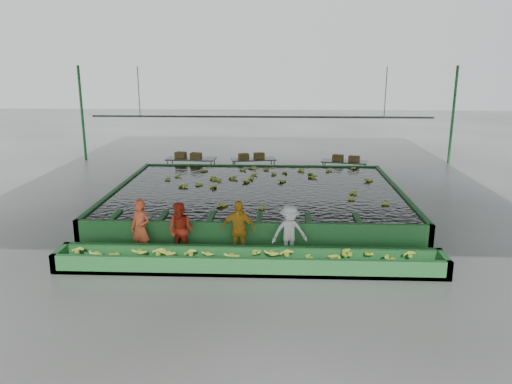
{
  "coord_description": "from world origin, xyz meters",
  "views": [
    {
      "loc": [
        0.7,
        -15.51,
        5.23
      ],
      "look_at": [
        0.0,
        0.5,
        1.0
      ],
      "focal_mm": 35.0,
      "sensor_mm": 36.0,
      "label": 1
    }
  ],
  "objects_px": {
    "worker_d": "(290,232)",
    "box_stack_right": "(346,161)",
    "worker_c": "(238,230)",
    "box_stack_left": "(188,158)",
    "packing_table_mid": "(253,168)",
    "sorting_trough": "(249,261)",
    "worker_b": "(181,230)",
    "packing_table_right": "(344,171)",
    "box_stack_mid": "(251,159)",
    "worker_a": "(141,229)",
    "packing_table_left": "(191,169)",
    "flotation_tank": "(257,200)"
  },
  "relations": [
    {
      "from": "flotation_tank",
      "to": "box_stack_right",
      "type": "relative_size",
      "value": 8.41
    },
    {
      "from": "worker_c",
      "to": "box_stack_right",
      "type": "relative_size",
      "value": 1.37
    },
    {
      "from": "sorting_trough",
      "to": "box_stack_mid",
      "type": "distance_m",
      "value": 10.4
    },
    {
      "from": "worker_b",
      "to": "worker_c",
      "type": "relative_size",
      "value": 0.95
    },
    {
      "from": "box_stack_left",
      "to": "box_stack_mid",
      "type": "bearing_deg",
      "value": 8.95
    },
    {
      "from": "box_stack_left",
      "to": "worker_b",
      "type": "bearing_deg",
      "value": -81.33
    },
    {
      "from": "packing_table_left",
      "to": "worker_a",
      "type": "bearing_deg",
      "value": -88.89
    },
    {
      "from": "worker_c",
      "to": "packing_table_mid",
      "type": "bearing_deg",
      "value": 96.85
    },
    {
      "from": "sorting_trough",
      "to": "packing_table_left",
      "type": "distance_m",
      "value": 10.47
    },
    {
      "from": "sorting_trough",
      "to": "box_stack_mid",
      "type": "height_order",
      "value": "box_stack_mid"
    },
    {
      "from": "packing_table_mid",
      "to": "box_stack_left",
      "type": "xyz_separation_m",
      "value": [
        -2.9,
        -0.48,
        0.54
      ]
    },
    {
      "from": "packing_table_right",
      "to": "worker_a",
      "type": "bearing_deg",
      "value": -125.84
    },
    {
      "from": "worker_b",
      "to": "packing_table_right",
      "type": "height_order",
      "value": "worker_b"
    },
    {
      "from": "worker_a",
      "to": "worker_b",
      "type": "distance_m",
      "value": 1.1
    },
    {
      "from": "worker_a",
      "to": "worker_b",
      "type": "relative_size",
      "value": 1.05
    },
    {
      "from": "worker_c",
      "to": "packing_table_left",
      "type": "height_order",
      "value": "worker_c"
    },
    {
      "from": "worker_c",
      "to": "packing_table_left",
      "type": "distance_m",
      "value": 9.61
    },
    {
      "from": "worker_c",
      "to": "sorting_trough",
      "type": "bearing_deg",
      "value": -60.89
    },
    {
      "from": "flotation_tank",
      "to": "packing_table_right",
      "type": "relative_size",
      "value": 5.01
    },
    {
      "from": "worker_a",
      "to": "sorting_trough",
      "type": "bearing_deg",
      "value": 6.77
    },
    {
      "from": "packing_table_mid",
      "to": "packing_table_left",
      "type": "bearing_deg",
      "value": -171.0
    },
    {
      "from": "box_stack_mid",
      "to": "worker_d",
      "type": "bearing_deg",
      "value": -80.88
    },
    {
      "from": "worker_a",
      "to": "box_stack_left",
      "type": "xyz_separation_m",
      "value": [
        -0.29,
        9.13,
        0.19
      ]
    },
    {
      "from": "flotation_tank",
      "to": "worker_c",
      "type": "relative_size",
      "value": 6.16
    },
    {
      "from": "worker_b",
      "to": "packing_table_right",
      "type": "bearing_deg",
      "value": 75.0
    },
    {
      "from": "worker_a",
      "to": "box_stack_mid",
      "type": "relative_size",
      "value": 1.37
    },
    {
      "from": "worker_d",
      "to": "box_stack_right",
      "type": "distance_m",
      "value": 9.6
    },
    {
      "from": "box_stack_left",
      "to": "box_stack_right",
      "type": "relative_size",
      "value": 1.02
    },
    {
      "from": "sorting_trough",
      "to": "worker_c",
      "type": "xyz_separation_m",
      "value": [
        -0.33,
        0.8,
        0.56
      ]
    },
    {
      "from": "worker_a",
      "to": "packing_table_left",
      "type": "relative_size",
      "value": 0.74
    },
    {
      "from": "flotation_tank",
      "to": "sorting_trough",
      "type": "xyz_separation_m",
      "value": [
        0.0,
        -5.1,
        -0.2
      ]
    },
    {
      "from": "sorting_trough",
      "to": "box_stack_right",
      "type": "xyz_separation_m",
      "value": [
        3.74,
        10.01,
        0.66
      ]
    },
    {
      "from": "worker_a",
      "to": "packing_table_mid",
      "type": "bearing_deg",
      "value": 96.52
    },
    {
      "from": "packing_table_left",
      "to": "box_stack_mid",
      "type": "distance_m",
      "value": 2.75
    },
    {
      "from": "packing_table_mid",
      "to": "worker_a",
      "type": "bearing_deg",
      "value": -105.18
    },
    {
      "from": "packing_table_right",
      "to": "box_stack_mid",
      "type": "relative_size",
      "value": 1.7
    },
    {
      "from": "worker_c",
      "to": "box_stack_left",
      "type": "height_order",
      "value": "worker_c"
    },
    {
      "from": "worker_b",
      "to": "box_stack_mid",
      "type": "bearing_deg",
      "value": 97.7
    },
    {
      "from": "worker_b",
      "to": "box_stack_right",
      "type": "height_order",
      "value": "worker_b"
    },
    {
      "from": "packing_table_mid",
      "to": "worker_b",
      "type": "bearing_deg",
      "value": -98.91
    },
    {
      "from": "worker_b",
      "to": "worker_c",
      "type": "height_order",
      "value": "worker_c"
    },
    {
      "from": "flotation_tank",
      "to": "packing_table_left",
      "type": "height_order",
      "value": "packing_table_left"
    },
    {
      "from": "box_stack_mid",
      "to": "box_stack_right",
      "type": "height_order",
      "value": "box_stack_right"
    },
    {
      "from": "box_stack_right",
      "to": "worker_a",
      "type": "bearing_deg",
      "value": -126.21
    },
    {
      "from": "sorting_trough",
      "to": "worker_b",
      "type": "relative_size",
      "value": 6.5
    },
    {
      "from": "worker_d",
      "to": "box_stack_right",
      "type": "height_order",
      "value": "worker_d"
    },
    {
      "from": "worker_b",
      "to": "packing_table_right",
      "type": "xyz_separation_m",
      "value": [
        5.58,
        9.25,
        -0.32
      ]
    },
    {
      "from": "worker_a",
      "to": "packing_table_left",
      "type": "xyz_separation_m",
      "value": [
        -0.18,
        9.17,
        -0.31
      ]
    },
    {
      "from": "sorting_trough",
      "to": "packing_table_mid",
      "type": "relative_size",
      "value": 5.01
    },
    {
      "from": "worker_c",
      "to": "packing_table_right",
      "type": "height_order",
      "value": "worker_c"
    }
  ]
}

